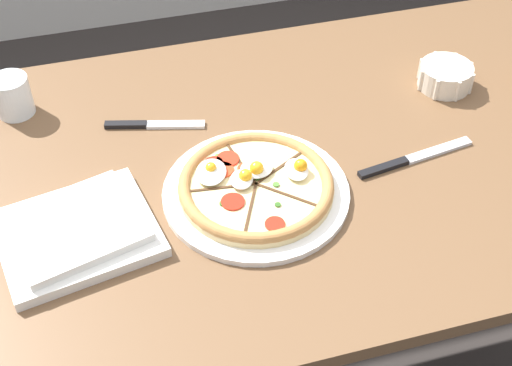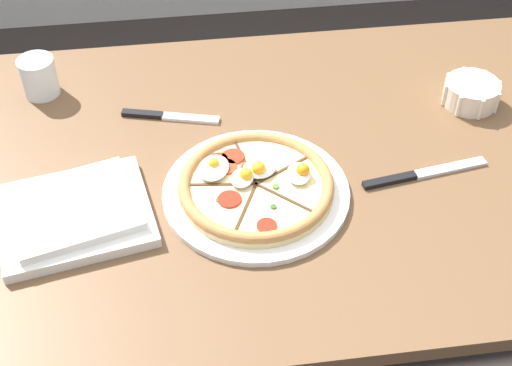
% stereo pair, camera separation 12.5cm
% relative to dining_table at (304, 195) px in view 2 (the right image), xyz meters
% --- Properties ---
extents(dining_table, '(1.45, 0.87, 0.75)m').
position_rel_dining_table_xyz_m(dining_table, '(0.00, 0.00, 0.00)').
color(dining_table, brown).
rests_on(dining_table, ground_plane).
extents(pizza, '(0.33, 0.33, 0.05)m').
position_rel_dining_table_xyz_m(pizza, '(-0.11, -0.08, 0.11)').
color(pizza, white).
rests_on(pizza, dining_table).
extents(ramekin_bowl, '(0.12, 0.12, 0.05)m').
position_rel_dining_table_xyz_m(ramekin_bowl, '(0.36, 0.13, 0.12)').
color(ramekin_bowl, silver).
rests_on(ramekin_bowl, dining_table).
extents(napkin_folded, '(0.29, 0.26, 0.04)m').
position_rel_dining_table_xyz_m(napkin_folded, '(-0.42, -0.10, 0.11)').
color(napkin_folded, silver).
rests_on(napkin_folded, dining_table).
extents(knife_main, '(0.20, 0.07, 0.01)m').
position_rel_dining_table_xyz_m(knife_main, '(-0.25, 0.16, 0.10)').
color(knife_main, silver).
rests_on(knife_main, dining_table).
extents(knife_spare, '(0.24, 0.06, 0.01)m').
position_rel_dining_table_xyz_m(knife_spare, '(0.21, -0.07, 0.10)').
color(knife_spare, silver).
rests_on(knife_spare, dining_table).
extents(water_glass, '(0.07, 0.07, 0.08)m').
position_rel_dining_table_xyz_m(water_glass, '(-0.51, 0.28, 0.13)').
color(water_glass, white).
rests_on(water_glass, dining_table).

